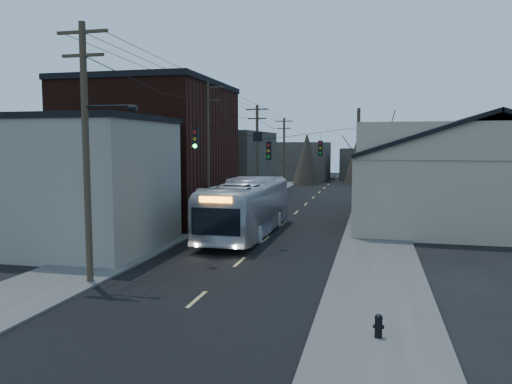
{
  "coord_description": "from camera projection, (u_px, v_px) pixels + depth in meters",
  "views": [
    {
      "loc": [
        6.26,
        -14.92,
        5.73
      ],
      "look_at": [
        -0.26,
        12.53,
        3.0
      ],
      "focal_mm": 35.0,
      "sensor_mm": 36.0,
      "label": 1
    }
  ],
  "objects": [
    {
      "name": "building_clapboard",
      "position": [
        83.0,
        185.0,
        26.89
      ],
      "size": [
        8.0,
        8.0,
        7.0
      ],
      "primitive_type": "cube",
      "color": "gray",
      "rests_on": "ground"
    },
    {
      "name": "sidewalk_left",
      "position": [
        234.0,
        204.0,
        46.98
      ],
      "size": [
        4.0,
        110.0,
        0.12
      ],
      "primitive_type": "cube",
      "color": "#474744",
      "rests_on": "ground"
    },
    {
      "name": "building_brick",
      "position": [
        153.0,
        154.0,
        37.63
      ],
      "size": [
        10.0,
        12.0,
        10.0
      ],
      "primitive_type": "cube",
      "color": "black",
      "rests_on": "ground"
    },
    {
      "name": "sidewalk_right",
      "position": [
        376.0,
        208.0,
        43.99
      ],
      "size": [
        4.0,
        110.0,
        0.12
      ],
      "primitive_type": "cube",
      "color": "#474744",
      "rests_on": "ground"
    },
    {
      "name": "road_surface",
      "position": [
        303.0,
        207.0,
        45.49
      ],
      "size": [
        9.0,
        110.0,
        0.02
      ],
      "primitive_type": "cube",
      "color": "black",
      "rests_on": "ground"
    },
    {
      "name": "building_far_right",
      "position": [
        379.0,
        163.0,
        82.38
      ],
      "size": [
        12.0,
        14.0,
        5.0
      ],
      "primitive_type": "cube",
      "color": "#312C27",
      "rests_on": "ground"
    },
    {
      "name": "utility_lines",
      "position": [
        255.0,
        154.0,
        40.06
      ],
      "size": [
        11.24,
        45.28,
        10.5
      ],
      "color": "#382B1E",
      "rests_on": "ground"
    },
    {
      "name": "fire_hydrant",
      "position": [
        379.0,
        325.0,
        14.46
      ],
      "size": [
        0.32,
        0.24,
        0.7
      ],
      "rotation": [
        0.0,
        0.0,
        0.02
      ],
      "color": "black",
      "rests_on": "sidewalk_right"
    },
    {
      "name": "warehouse",
      "position": [
        466.0,
        184.0,
        37.4
      ],
      "size": [
        16.16,
        20.6,
        7.73
      ],
      "color": "gray",
      "rests_on": "ground"
    },
    {
      "name": "parked_car",
      "position": [
        268.0,
        194.0,
        50.94
      ],
      "size": [
        1.78,
        4.17,
        1.34
      ],
      "primitive_type": "imported",
      "rotation": [
        0.0,
        0.0,
        0.09
      ],
      "color": "#A3A6AA",
      "rests_on": "ground"
    },
    {
      "name": "building_left_far",
      "position": [
        223.0,
        165.0,
        53.15
      ],
      "size": [
        9.0,
        14.0,
        7.0
      ],
      "primitive_type": "cube",
      "color": "#312C27",
      "rests_on": "ground"
    },
    {
      "name": "ground",
      "position": [
        176.0,
        318.0,
        16.44
      ],
      "size": [
        160.0,
        160.0,
        0.0
      ],
      "primitive_type": "plane",
      "color": "black",
      "rests_on": "ground"
    },
    {
      "name": "bare_tree",
      "position": [
        378.0,
        175.0,
        33.97
      ],
      "size": [
        0.4,
        0.4,
        7.2
      ],
      "primitive_type": "cone",
      "color": "black",
      "rests_on": "ground"
    },
    {
      "name": "bus",
      "position": [
        247.0,
        207.0,
        31.15
      ],
      "size": [
        3.01,
        12.7,
        3.53
      ],
      "primitive_type": "imported",
      "rotation": [
        0.0,
        0.0,
        3.14
      ],
      "color": "#B6B9C3",
      "rests_on": "ground"
    },
    {
      "name": "building_far_left",
      "position": [
        296.0,
        161.0,
        80.48
      ],
      "size": [
        10.0,
        12.0,
        6.0
      ],
      "primitive_type": "cube",
      "color": "#312C27",
      "rests_on": "ground"
    }
  ]
}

